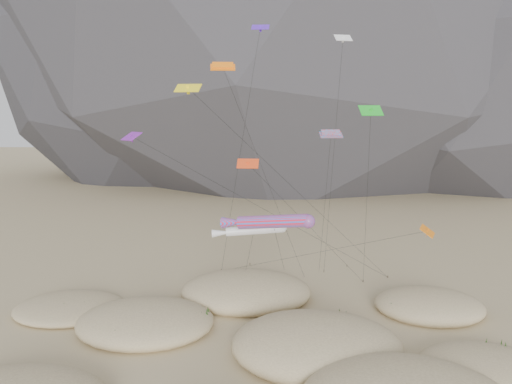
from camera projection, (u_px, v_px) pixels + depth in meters
The scene contains 9 objects.
ground at pixel (276, 373), 38.75m from camera, with size 500.00×500.00×0.00m, color #CCB789.
dunes at pixel (266, 346), 41.47m from camera, with size 48.12×35.99×4.12m.
dune_grass at pixel (260, 349), 40.86m from camera, with size 42.82×28.96×1.54m.
kite_stakes at pixel (301, 272), 62.95m from camera, with size 20.75×6.08×0.30m.
rainbow_tube_kite at pixel (269, 222), 43.78m from camera, with size 8.45×20.66×11.47m.
white_tube_kite at pixel (251, 230), 46.83m from camera, with size 7.06×12.01×9.75m.
orange_parafoil at pixel (224, 70), 47.36m from camera, with size 9.76×11.64×24.77m.
multi_parafoil at pixel (331, 136), 49.40m from camera, with size 2.39×11.93×18.34m.
delta_kites at pixel (286, 133), 47.55m from camera, with size 30.22×19.40×28.35m.
Camera 1 is at (0.44, -36.09, 19.97)m, focal length 35.00 mm.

